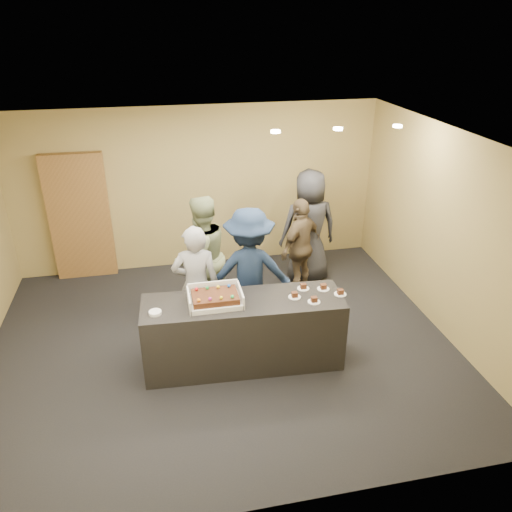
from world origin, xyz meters
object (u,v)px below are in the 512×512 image
(person_navy_man, at_px, (249,272))
(person_dark_suit, at_px, (309,227))
(serving_counter, at_px, (244,332))
(cake_box, at_px, (215,300))
(person_sage_man, at_px, (202,257))
(storage_cabinet, at_px, (80,217))
(sheet_cake, at_px, (215,297))
(person_brown_extra, at_px, (301,246))
(person_server_grey, at_px, (196,286))
(plate_stack, at_px, (155,313))

(person_navy_man, relative_size, person_dark_suit, 0.96)
(serving_counter, height_order, cake_box, cake_box)
(serving_counter, distance_m, person_sage_man, 1.42)
(cake_box, relative_size, person_navy_man, 0.35)
(storage_cabinet, bearing_deg, person_sage_man, -40.76)
(sheet_cake, distance_m, person_brown_extra, 2.22)
(person_server_grey, height_order, person_brown_extra, person_server_grey)
(sheet_cake, relative_size, plate_stack, 3.71)
(serving_counter, distance_m, storage_cabinet, 3.59)
(person_server_grey, xyz_separation_m, person_brown_extra, (1.68, 1.01, -0.06))
(plate_stack, distance_m, person_brown_extra, 2.78)
(person_server_grey, height_order, person_sage_man, person_sage_man)
(person_server_grey, relative_size, person_dark_suit, 0.90)
(serving_counter, xyz_separation_m, storage_cabinet, (-2.13, 2.84, 0.58))
(sheet_cake, relative_size, person_dark_suit, 0.29)
(serving_counter, height_order, person_dark_suit, person_dark_suit)
(person_server_grey, bearing_deg, person_dark_suit, -139.25)
(storage_cabinet, distance_m, sheet_cake, 3.36)
(person_server_grey, xyz_separation_m, person_sage_man, (0.15, 0.72, 0.06))
(sheet_cake, bearing_deg, serving_counter, 0.00)
(person_brown_extra, xyz_separation_m, person_dark_suit, (0.23, 0.36, 0.16))
(storage_cabinet, relative_size, person_navy_man, 1.16)
(cake_box, xyz_separation_m, person_sage_man, (-0.02, 1.29, -0.06))
(person_brown_extra, bearing_deg, plate_stack, -0.86)
(serving_counter, distance_m, plate_stack, 1.13)
(person_sage_man, xyz_separation_m, person_brown_extra, (1.54, 0.29, -0.12))
(plate_stack, height_order, person_navy_man, person_navy_man)
(storage_cabinet, bearing_deg, cake_box, -57.48)
(person_navy_man, bearing_deg, person_dark_suit, -127.59)
(serving_counter, distance_m, person_navy_man, 0.86)
(person_sage_man, xyz_separation_m, person_navy_man, (0.57, -0.60, 0.00))
(cake_box, xyz_separation_m, sheet_cake, (-0.00, -0.02, 0.05))
(person_server_grey, distance_m, person_sage_man, 0.73)
(person_server_grey, distance_m, person_dark_suit, 2.36)
(serving_counter, distance_m, cake_box, 0.59)
(sheet_cake, bearing_deg, plate_stack, -173.48)
(person_sage_man, relative_size, person_brown_extra, 1.15)
(serving_counter, xyz_separation_m, person_navy_man, (0.21, 0.71, 0.44))
(storage_cabinet, bearing_deg, person_dark_suit, -13.98)
(serving_counter, bearing_deg, person_sage_man, 108.18)
(storage_cabinet, bearing_deg, person_brown_extra, -20.49)
(cake_box, bearing_deg, plate_stack, -171.62)
(plate_stack, bearing_deg, serving_counter, 4.43)
(plate_stack, xyz_separation_m, person_sage_man, (0.67, 1.39, -0.03))
(sheet_cake, height_order, person_navy_man, person_navy_man)
(sheet_cake, height_order, person_brown_extra, person_brown_extra)
(plate_stack, height_order, person_dark_suit, person_dark_suit)
(plate_stack, bearing_deg, person_brown_extra, 37.26)
(person_brown_extra, height_order, person_dark_suit, person_dark_suit)
(person_sage_man, height_order, person_dark_suit, person_dark_suit)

